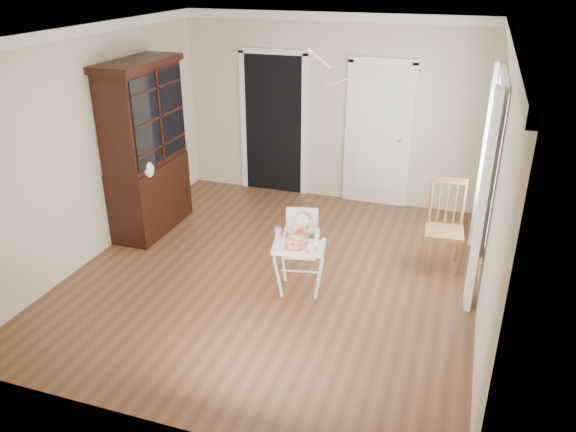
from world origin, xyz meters
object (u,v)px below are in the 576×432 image
(high_chair, at_px, (301,243))
(cake, at_px, (296,242))
(dining_chair, at_px, (444,229))
(sippy_cup, at_px, (278,234))
(china_cabinet, at_px, (146,149))

(high_chair, relative_size, cake, 3.96)
(high_chair, distance_m, dining_chair, 1.77)
(high_chair, height_order, dining_chair, dining_chair)
(high_chair, relative_size, sippy_cup, 5.16)
(dining_chair, bearing_deg, cake, -142.75)
(cake, distance_m, china_cabinet, 2.67)
(high_chair, distance_m, sippy_cup, 0.29)
(high_chair, bearing_deg, dining_chair, 24.18)
(cake, bearing_deg, high_chair, 94.37)
(cake, bearing_deg, dining_chair, 41.72)
(cake, distance_m, sippy_cup, 0.23)
(high_chair, relative_size, dining_chair, 0.88)
(china_cabinet, bearing_deg, sippy_cup, -25.68)
(high_chair, xyz_separation_m, sippy_cup, (-0.20, -0.15, 0.15))
(high_chair, xyz_separation_m, china_cabinet, (-2.37, 0.90, 0.55))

